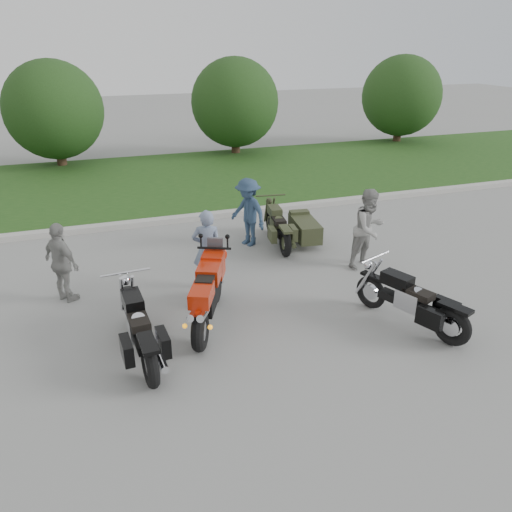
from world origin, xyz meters
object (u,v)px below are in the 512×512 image
object	(u,v)px
person_stripe	(207,249)
person_back	(62,263)
cruiser_left	(140,332)
cruiser_sidecar	(294,229)
sportbike_red	(208,293)
person_denim	(248,212)
cruiser_right	(414,304)
person_grey	(369,229)

from	to	relation	value
person_stripe	person_back	size ratio (longest dim) A/B	1.04
cruiser_left	cruiser_sidecar	size ratio (longest dim) A/B	1.08
sportbike_red	person_denim	world-z (taller)	person_denim
sportbike_red	cruiser_right	world-z (taller)	sportbike_red
sportbike_red	cruiser_sidecar	size ratio (longest dim) A/B	0.98
person_back	sportbike_red	bearing A→B (deg)	-163.44
person_grey	cruiser_right	bearing A→B (deg)	-121.27
cruiser_sidecar	person_denim	world-z (taller)	person_denim
person_grey	cruiser_left	bearing A→B (deg)	-178.44
cruiser_right	cruiser_sidecar	size ratio (longest dim) A/B	0.98
person_denim	person_back	bearing A→B (deg)	-95.25
sportbike_red	person_back	xyz separation A→B (m)	(-2.36, 1.78, 0.14)
sportbike_red	cruiser_sidecar	distance (m)	4.17
cruiser_left	cruiser_right	size ratio (longest dim) A/B	1.10
cruiser_right	person_stripe	xyz separation A→B (m)	(-2.99, 2.65, 0.37)
cruiser_left	person_denim	distance (m)	5.00
person_stripe	cruiser_left	bearing A→B (deg)	67.86
cruiser_sidecar	person_denim	bearing A→B (deg)	170.03
cruiser_sidecar	person_stripe	size ratio (longest dim) A/B	1.35
person_denim	cruiser_sidecar	bearing A→B (deg)	46.85
cruiser_right	person_denim	distance (m)	4.81
sportbike_red	cruiser_left	world-z (taller)	sportbike_red
sportbike_red	person_grey	size ratio (longest dim) A/B	1.24
cruiser_left	person_stripe	distance (m)	2.62
person_grey	cruiser_sidecar	bearing A→B (deg)	102.34
cruiser_sidecar	person_grey	distance (m)	2.04
cruiser_left	person_grey	xyz separation A→B (m)	(5.15, 1.91, 0.41)
cruiser_right	person_back	bearing A→B (deg)	130.61
sportbike_red	cruiser_left	size ratio (longest dim) A/B	0.91
cruiser_left	person_denim	xyz separation A→B (m)	(3.06, 3.94, 0.36)
person_grey	person_back	size ratio (longest dim) A/B	1.12
sportbike_red	person_denim	bearing A→B (deg)	85.17
cruiser_left	person_grey	bearing A→B (deg)	16.48
cruiser_left	person_back	bearing A→B (deg)	111.41
cruiser_right	person_denim	world-z (taller)	person_denim
cruiser_right	person_stripe	distance (m)	4.02
cruiser_left	person_grey	size ratio (longest dim) A/B	1.36
cruiser_right	person_denim	bearing A→B (deg)	86.79
sportbike_red	cruiser_right	distance (m)	3.57
person_stripe	person_back	xyz separation A→B (m)	(-2.72, 0.33, -0.03)
person_grey	sportbike_red	bearing A→B (deg)	179.67
person_denim	cruiser_right	bearing A→B (deg)	-7.10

